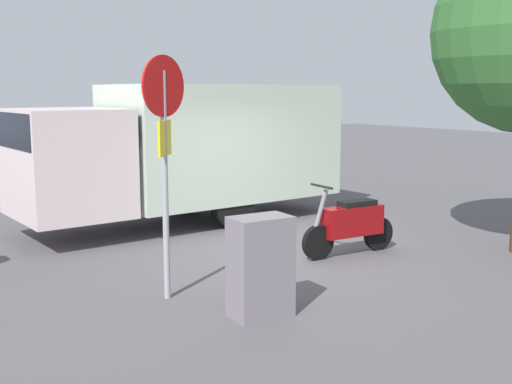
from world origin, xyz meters
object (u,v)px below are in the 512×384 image
Objects in this scene: utility_cabinet at (261,267)px; bike_rack_hoop at (266,275)px; stop_sign at (164,139)px; box_truck_near at (182,146)px; motorcycle at (351,223)px.

utility_cabinet is 1.80m from bike_rack_hoop.
stop_sign reaches higher than bike_rack_hoop.
stop_sign is (2.39, 4.03, 0.50)m from box_truck_near.
bike_rack_hoop is at bearing 77.10° from box_truck_near.
box_truck_near is at bearing -100.83° from bike_rack_hoop.
box_truck_near reaches higher than bike_rack_hoop.
box_truck_near is 9.92× the size of bike_rack_hoop.
stop_sign is 3.64× the size of bike_rack_hoop.
utility_cabinet is (2.89, 1.52, 0.09)m from motorcycle.
motorcycle is 1.93m from bike_rack_hoop.
bike_rack_hoop is (-1.65, -0.11, -2.06)m from stop_sign.
bike_rack_hoop is (0.75, 3.92, -1.57)m from box_truck_near.
utility_cabinet is at bearing 52.15° from bike_rack_hoop.
utility_cabinet is (1.79, 5.26, -0.96)m from box_truck_near.
motorcycle is at bearing -174.42° from bike_rack_hoop.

